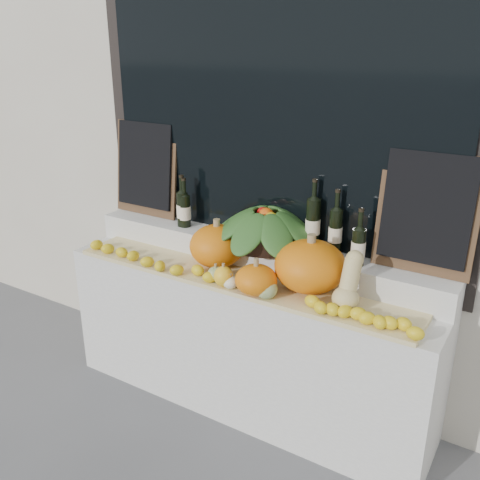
% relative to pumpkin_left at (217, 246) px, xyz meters
% --- Properties ---
extents(storefront_facade, '(7.00, 0.94, 4.50)m').
position_rel_pumpkin_left_xyz_m(storefront_facade, '(0.19, 0.75, 1.22)').
color(storefront_facade, beige).
rests_on(storefront_facade, ground).
extents(display_sill, '(2.30, 0.55, 0.88)m').
position_rel_pumpkin_left_xyz_m(display_sill, '(0.19, 0.03, -0.59)').
color(display_sill, silver).
rests_on(display_sill, ground).
extents(rear_tier, '(2.30, 0.25, 0.16)m').
position_rel_pumpkin_left_xyz_m(rear_tier, '(0.19, 0.18, -0.07)').
color(rear_tier, silver).
rests_on(rear_tier, display_sill).
extents(straw_bedding, '(2.10, 0.32, 0.02)m').
position_rel_pumpkin_left_xyz_m(straw_bedding, '(0.19, -0.10, -0.14)').
color(straw_bedding, tan).
rests_on(straw_bedding, display_sill).
extents(pumpkin_left, '(0.42, 0.42, 0.25)m').
position_rel_pumpkin_left_xyz_m(pumpkin_left, '(0.00, 0.00, 0.00)').
color(pumpkin_left, orange).
rests_on(pumpkin_left, straw_bedding).
extents(pumpkin_right, '(0.50, 0.50, 0.28)m').
position_rel_pumpkin_left_xyz_m(pumpkin_right, '(0.60, -0.01, 0.01)').
color(pumpkin_right, orange).
rests_on(pumpkin_right, straw_bedding).
extents(pumpkin_center, '(0.25, 0.25, 0.16)m').
position_rel_pumpkin_left_xyz_m(pumpkin_center, '(0.38, -0.21, -0.04)').
color(pumpkin_center, orange).
rests_on(pumpkin_center, straw_bedding).
extents(butternut_squash, '(0.14, 0.20, 0.29)m').
position_rel_pumpkin_left_xyz_m(butternut_squash, '(0.85, -0.10, -0.00)').
color(butternut_squash, '#D2BC7B').
rests_on(butternut_squash, straw_bedding).
extents(decorative_gourds, '(0.45, 0.14, 0.14)m').
position_rel_pumpkin_left_xyz_m(decorative_gourds, '(0.30, -0.21, -0.08)').
color(decorative_gourds, '#3C6B20').
rests_on(decorative_gourds, straw_bedding).
extents(lemon_heap, '(2.20, 0.16, 0.06)m').
position_rel_pumpkin_left_xyz_m(lemon_heap, '(0.19, -0.21, -0.09)').
color(lemon_heap, yellow).
rests_on(lemon_heap, straw_bedding).
extents(produce_bowl, '(0.70, 0.70, 0.23)m').
position_rel_pumpkin_left_xyz_m(produce_bowl, '(0.24, 0.16, 0.12)').
color(produce_bowl, black).
rests_on(produce_bowl, rear_tier).
extents(wine_bottle_far_left, '(0.08, 0.08, 0.33)m').
position_rel_pumpkin_left_xyz_m(wine_bottle_far_left, '(-0.37, 0.16, 0.13)').
color(wine_bottle_far_left, black).
rests_on(wine_bottle_far_left, rear_tier).
extents(wine_bottle_near_left, '(0.08, 0.08, 0.32)m').
position_rel_pumpkin_left_xyz_m(wine_bottle_near_left, '(-0.35, 0.16, 0.12)').
color(wine_bottle_near_left, black).
rests_on(wine_bottle_near_left, rear_tier).
extents(wine_bottle_tall, '(0.08, 0.08, 0.41)m').
position_rel_pumpkin_left_xyz_m(wine_bottle_tall, '(0.51, 0.22, 0.16)').
color(wine_bottle_tall, black).
rests_on(wine_bottle_tall, rear_tier).
extents(wine_bottle_near_right, '(0.08, 0.08, 0.38)m').
position_rel_pumpkin_left_xyz_m(wine_bottle_near_right, '(0.65, 0.21, 0.15)').
color(wine_bottle_near_right, black).
rests_on(wine_bottle_near_right, rear_tier).
extents(wine_bottle_far_right, '(0.08, 0.08, 0.31)m').
position_rel_pumpkin_left_xyz_m(wine_bottle_far_right, '(0.81, 0.14, 0.12)').
color(wine_bottle_far_right, black).
rests_on(wine_bottle_far_right, rear_tier).
extents(chalkboard_left, '(0.50, 0.10, 0.62)m').
position_rel_pumpkin_left_xyz_m(chalkboard_left, '(-0.73, 0.24, 0.33)').
color(chalkboard_left, '#4C331E').
rests_on(chalkboard_left, rear_tier).
extents(chalkboard_right, '(0.50, 0.10, 0.62)m').
position_rel_pumpkin_left_xyz_m(chalkboard_right, '(1.11, 0.24, 0.33)').
color(chalkboard_right, '#4C331E').
rests_on(chalkboard_right, rear_tier).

